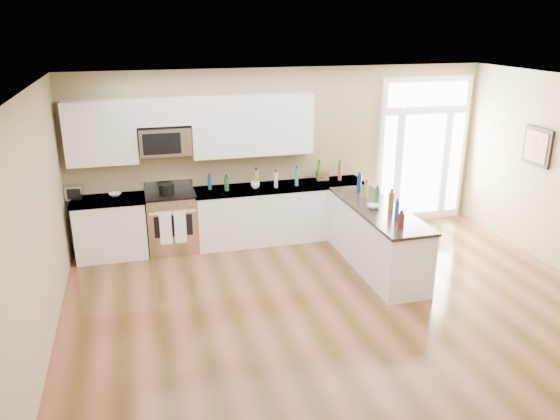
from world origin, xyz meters
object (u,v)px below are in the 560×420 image
(stockpot, at_px, (166,189))
(toaster_oven, at_px, (74,192))
(peninsula_cabinet, at_px, (376,240))
(kitchen_range, at_px, (172,222))

(stockpot, distance_m, toaster_oven, 1.37)
(peninsula_cabinet, relative_size, stockpot, 9.86)
(kitchen_range, relative_size, toaster_oven, 4.35)
(kitchen_range, bearing_deg, toaster_oven, 174.67)
(stockpot, relative_size, toaster_oven, 0.95)
(peninsula_cabinet, height_order, stockpot, stockpot)
(stockpot, bearing_deg, toaster_oven, 173.01)
(peninsula_cabinet, distance_m, kitchen_range, 3.21)
(kitchen_range, xyz_separation_m, toaster_oven, (-1.41, 0.13, 0.57))
(peninsula_cabinet, relative_size, kitchen_range, 2.15)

